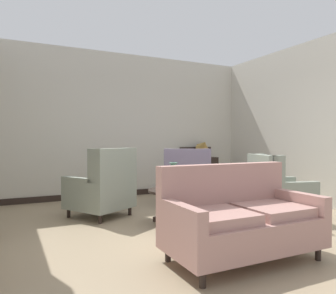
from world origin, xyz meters
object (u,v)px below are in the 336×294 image
object	(u,v)px
armchair_near_window	(186,182)
armchair_far_left	(277,192)
armchair_foreground_right	(104,189)
gramophone	(203,147)
sideboard	(199,172)
side_table	(237,191)
coffee_table	(175,197)
settee	(240,220)
porcelain_vase	(173,178)

from	to	relation	value
armchair_near_window	armchair_far_left	xyz separation A→B (m)	(0.74, -1.54, -0.01)
armchair_foreground_right	gramophone	distance (m)	3.14
sideboard	gramophone	world-z (taller)	gramophone
side_table	gramophone	size ratio (longest dim) A/B	1.34
coffee_table	settee	xyz separation A→B (m)	(-0.04, -1.54, 0.00)
armchair_foreground_right	sideboard	bearing A→B (deg)	178.83
armchair_foreground_right	gramophone	bearing A→B (deg)	176.97
armchair_near_window	gramophone	size ratio (longest dim) A/B	2.34
coffee_table	porcelain_vase	world-z (taller)	porcelain_vase
armchair_foreground_right	armchair_far_left	distance (m)	2.72
coffee_table	gramophone	world-z (taller)	gramophone
settee	sideboard	xyz separation A→B (m)	(1.92, 3.92, 0.07)
armchair_foreground_right	armchair_far_left	bearing A→B (deg)	120.60
coffee_table	armchair_foreground_right	world-z (taller)	armchair_foreground_right
coffee_table	porcelain_vase	distance (m)	0.28
armchair_foreground_right	side_table	size ratio (longest dim) A/B	1.75
armchair_near_window	armchair_foreground_right	bearing A→B (deg)	33.01
armchair_foreground_right	side_table	distance (m)	2.14
settee	armchair_far_left	distance (m)	1.94
coffee_table	sideboard	bearing A→B (deg)	51.82
side_table	sideboard	distance (m)	2.47
armchair_far_left	gramophone	xyz separation A→B (m)	(0.37, 2.73, 0.63)
armchair_far_left	side_table	size ratio (longest dim) A/B	1.52
side_table	gramophone	bearing A→B (deg)	70.97
settee	gramophone	xyz separation A→B (m)	(1.96, 3.83, 0.65)
armchair_near_window	side_table	distance (m)	1.12
settee	side_table	xyz separation A→B (m)	(1.18, 1.57, -0.01)
armchair_far_left	sideboard	world-z (taller)	sideboard
coffee_table	settee	bearing A→B (deg)	-91.61
settee	armchair_foreground_right	size ratio (longest dim) A/B	1.37
sideboard	gramophone	xyz separation A→B (m)	(0.05, -0.09, 0.58)
settee	gramophone	bearing A→B (deg)	62.81
porcelain_vase	armchair_far_left	xyz separation A→B (m)	(1.58, -0.44, -0.25)
gramophone	armchair_far_left	bearing A→B (deg)	-97.73
coffee_table	armchair_near_window	distance (m)	1.36
armchair_far_left	gramophone	bearing A→B (deg)	7.94
gramophone	armchair_foreground_right	bearing A→B (deg)	-152.93
porcelain_vase	armchair_foreground_right	distance (m)	1.21
armchair_far_left	side_table	distance (m)	0.62
armchair_foreground_right	settee	bearing A→B (deg)	77.65
porcelain_vase	settee	size ratio (longest dim) A/B	0.25
armchair_near_window	side_table	bearing A→B (deg)	133.10
armchair_foreground_right	side_table	bearing A→B (deg)	126.09
armchair_foreground_right	gramophone	xyz separation A→B (m)	(2.74, 1.40, 0.60)
armchair_far_left	sideboard	distance (m)	2.84
armchair_foreground_right	armchair_far_left	world-z (taller)	armchair_foreground_right
gramophone	coffee_table	bearing A→B (deg)	-129.92
armchair_foreground_right	armchair_far_left	size ratio (longest dim) A/B	1.15
armchair_near_window	side_table	xyz separation A→B (m)	(0.33, -1.07, -0.04)
armchair_foreground_right	sideboard	distance (m)	3.08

